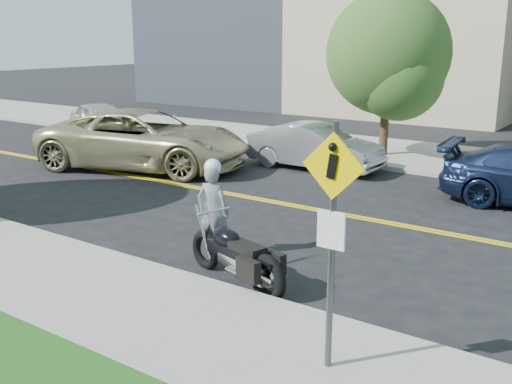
{
  "coord_description": "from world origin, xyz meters",
  "views": [
    {
      "loc": [
        7.21,
        -12.17,
        4.05
      ],
      "look_at": [
        0.98,
        -3.21,
        1.2
      ],
      "focal_mm": 42.0,
      "sensor_mm": 36.0,
      "label": 1
    }
  ],
  "objects_px": {
    "motorcyclist": "(213,208)",
    "parked_car_white": "(102,121)",
    "pedestrian_sign": "(332,225)",
    "motorcycle": "(235,242)",
    "suv": "(144,139)",
    "parked_car_silver": "(315,147)"
  },
  "relations": [
    {
      "from": "parked_car_white",
      "to": "pedestrian_sign",
      "type": "bearing_deg",
      "value": -99.52
    },
    {
      "from": "motorcyclist",
      "to": "parked_car_white",
      "type": "xyz_separation_m",
      "value": [
        -11.96,
        7.74,
        -0.19
      ]
    },
    {
      "from": "parked_car_white",
      "to": "motorcycle",
      "type": "bearing_deg",
      "value": -99.6
    },
    {
      "from": "motorcyclist",
      "to": "parked_car_white",
      "type": "distance_m",
      "value": 14.25
    },
    {
      "from": "pedestrian_sign",
      "to": "suv",
      "type": "relative_size",
      "value": 0.45
    },
    {
      "from": "suv",
      "to": "parked_car_white",
      "type": "bearing_deg",
      "value": 43.89
    },
    {
      "from": "motorcycle",
      "to": "parked_car_white",
      "type": "relative_size",
      "value": 0.54
    },
    {
      "from": "pedestrian_sign",
      "to": "parked_car_silver",
      "type": "relative_size",
      "value": 0.7
    },
    {
      "from": "pedestrian_sign",
      "to": "motorcyclist",
      "type": "height_order",
      "value": "pedestrian_sign"
    },
    {
      "from": "motorcyclist",
      "to": "suv",
      "type": "bearing_deg",
      "value": -42.52
    },
    {
      "from": "pedestrian_sign",
      "to": "motorcyclist",
      "type": "bearing_deg",
      "value": 146.44
    },
    {
      "from": "motorcycle",
      "to": "suv",
      "type": "relative_size",
      "value": 0.36
    },
    {
      "from": "parked_car_white",
      "to": "parked_car_silver",
      "type": "relative_size",
      "value": 1.02
    },
    {
      "from": "pedestrian_sign",
      "to": "motorcycle",
      "type": "bearing_deg",
      "value": 147.33
    },
    {
      "from": "motorcyclist",
      "to": "suv",
      "type": "relative_size",
      "value": 0.28
    },
    {
      "from": "motorcycle",
      "to": "suv",
      "type": "distance_m",
      "value": 9.61
    },
    {
      "from": "motorcyclist",
      "to": "pedestrian_sign",
      "type": "bearing_deg",
      "value": 140.0
    },
    {
      "from": "pedestrian_sign",
      "to": "parked_car_silver",
      "type": "height_order",
      "value": "pedestrian_sign"
    },
    {
      "from": "motorcyclist",
      "to": "parked_car_white",
      "type": "height_order",
      "value": "motorcyclist"
    },
    {
      "from": "suv",
      "to": "parked_car_silver",
      "type": "distance_m",
      "value": 5.35
    },
    {
      "from": "parked_car_white",
      "to": "parked_car_silver",
      "type": "height_order",
      "value": "parked_car_white"
    },
    {
      "from": "pedestrian_sign",
      "to": "suv",
      "type": "distance_m",
      "value": 12.82
    }
  ]
}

